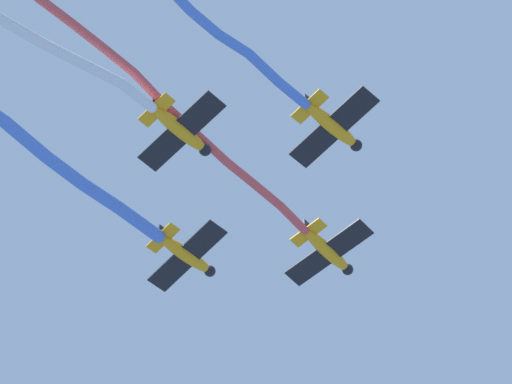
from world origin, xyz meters
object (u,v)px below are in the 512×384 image
object	(u,v)px
airplane_lead	(328,251)
airplane_left_wing	(186,255)
airplane_slot	(181,130)
airplane_right_wing	(333,126)

from	to	relation	value
airplane_lead	airplane_left_wing	world-z (taller)	airplane_lead
airplane_slot	airplane_right_wing	bearing A→B (deg)	-44.18
airplane_lead	airplane_right_wing	bearing A→B (deg)	-137.74
airplane_lead	airplane_right_wing	xyz separation A→B (m)	(-9.77, 3.05, 0.30)
airplane_right_wing	airplane_slot	bearing A→B (deg)	137.50
airplane_lead	airplane_slot	world-z (taller)	airplane_lead
airplane_lead	airplane_left_wing	size ratio (longest dim) A/B	0.97
airplane_right_wing	airplane_slot	size ratio (longest dim) A/B	1.01
airplane_left_wing	airplane_lead	bearing A→B (deg)	-41.50
airplane_left_wing	airplane_right_wing	size ratio (longest dim) A/B	1.00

